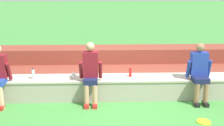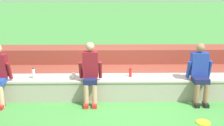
{
  "view_description": "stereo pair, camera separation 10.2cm",
  "coord_description": "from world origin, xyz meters",
  "views": [
    {
      "loc": [
        -0.45,
        -5.95,
        2.59
      ],
      "look_at": [
        -0.25,
        0.29,
        0.85
      ],
      "focal_mm": 45.34,
      "sensor_mm": 36.0,
      "label": 1
    },
    {
      "loc": [
        -0.35,
        -5.95,
        2.59
      ],
      "look_at": [
        -0.25,
        0.29,
        0.85
      ],
      "focal_mm": 45.34,
      "sensor_mm": 36.0,
      "label": 2
    }
  ],
  "objects": [
    {
      "name": "ground_plane",
      "position": [
        0.0,
        0.0,
        0.0
      ],
      "size": [
        80.0,
        80.0,
        0.0
      ],
      "primitive_type": "plane",
      "color": "#428E3D"
    },
    {
      "name": "water_bottle_mid_right",
      "position": [
        0.18,
        0.34,
        0.6
      ],
      "size": [
        0.07,
        0.07,
        0.21
      ],
      "color": "red",
      "rests_on": "stone_seating_wall"
    },
    {
      "name": "person_right_of_center",
      "position": [
        1.7,
        0.0,
        0.71
      ],
      "size": [
        0.55,
        0.56,
        1.34
      ],
      "color": "#996B4C",
      "rests_on": "ground"
    },
    {
      "name": "person_center",
      "position": [
        -0.73,
        -0.03,
        0.73
      ],
      "size": [
        0.51,
        0.51,
        1.39
      ],
      "color": "tan",
      "rests_on": "ground"
    },
    {
      "name": "stone_seating_wall",
      "position": [
        0.0,
        0.29,
        0.27
      ],
      "size": [
        9.51,
        0.63,
        0.5
      ],
      "color": "#A8A08E",
      "rests_on": "ground"
    },
    {
      "name": "frisbee",
      "position": [
        1.5,
        -1.02,
        0.01
      ],
      "size": [
        0.28,
        0.28,
        0.02
      ],
      "primitive_type": "cylinder",
      "color": "yellow",
      "rests_on": "ground"
    },
    {
      "name": "plastic_cup_left_end",
      "position": [
        -1.14,
        0.28,
        0.56
      ],
      "size": [
        0.09,
        0.09,
        0.12
      ],
      "primitive_type": "cylinder",
      "color": "white",
      "rests_on": "stone_seating_wall"
    },
    {
      "name": "brick_bleachers",
      "position": [
        0.0,
        1.81,
        0.34
      ],
      "size": [
        11.55,
        1.56,
        0.83
      ],
      "color": "brown",
      "rests_on": "ground"
    },
    {
      "name": "water_bottle_near_left",
      "position": [
        -2.05,
        0.26,
        0.62
      ],
      "size": [
        0.07,
        0.07,
        0.24
      ],
      "color": "silver",
      "rests_on": "stone_seating_wall"
    }
  ]
}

